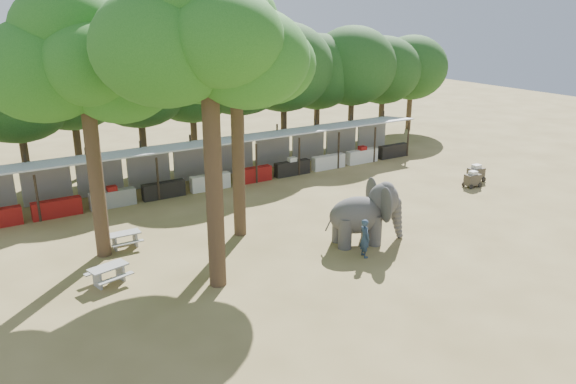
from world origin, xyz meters
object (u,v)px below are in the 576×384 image
handler (365,238)px  picnic_table_far (125,238)px  yard_tree_left (78,58)px  cart_back (476,173)px  cart_front (472,179)px  yard_tree_center (201,34)px  picnic_table_near (109,272)px  elephant (366,213)px  yard_tree_back (230,45)px

handler → picnic_table_far: handler is taller
yard_tree_left → cart_back: 23.42m
cart_front → picnic_table_far: bearing=177.5°
yard_tree_center → cart_front: bearing=9.7°
yard_tree_left → picnic_table_far: yard_tree_left is taller
handler → picnic_table_near: size_ratio=0.99×
yard_tree_left → yard_tree_center: size_ratio=0.92×
yard_tree_center → elephant: bearing=0.1°
cart_front → yard_tree_left: bearing=178.1°
yard_tree_center → elephant: size_ratio=3.23×
picnic_table_near → elephant: bearing=-24.8°
elephant → picnic_table_far: 10.71m
yard_tree_center → picnic_table_near: yard_tree_center is taller
picnic_table_near → yard_tree_center: bearing=-45.6°
yard_tree_center → cart_back: (19.08, 3.72, -8.69)m
cart_back → yard_tree_center: bearing=-164.9°
picnic_table_near → cart_back: bearing=-9.9°
picnic_table_near → cart_front: bearing=-11.4°
picnic_table_far → cart_front: size_ratio=1.35×
yard_tree_left → handler: bearing=-33.1°
yard_tree_back → elephant: size_ratio=3.05×
yard_tree_center → cart_back: size_ratio=10.75×
cart_front → yard_tree_back: bearing=179.8°
elephant → picnic_table_near: elephant is taller
handler → picnic_table_near: 10.37m
cart_front → cart_back: 1.22m
elephant → handler: size_ratio=2.22×
yard_tree_left → elephant: size_ratio=2.96×
yard_tree_center → picnic_table_far: yard_tree_center is taller
yard_tree_back → picnic_table_far: bearing=166.9°
elephant → cart_back: size_ratio=3.33×
yard_tree_left → picnic_table_far: (1.13, 0.13, -7.76)m
elephant → cart_back: 12.19m
yard_tree_back → picnic_table_near: 10.47m
yard_tree_left → cart_front: (21.04, -1.92, -7.73)m
picnic_table_near → picnic_table_far: size_ratio=1.24×
yard_tree_center → handler: 10.64m
handler → picnic_table_far: bearing=64.3°
yard_tree_left → yard_tree_back: bearing=-9.5°
yard_tree_back → elephant: 9.35m
yard_tree_center → yard_tree_back: bearing=53.1°
yard_tree_left → cart_back: yard_tree_left is taller
cart_back → handler: bearing=-154.8°
elephant → handler: (-1.02, -1.19, -0.54)m
yard_tree_back → cart_back: bearing=-1.0°
yard_tree_back → handler: size_ratio=6.75×
picnic_table_far → elephant: bearing=-27.6°
yard_tree_back → elephant: (4.50, -3.98, -7.16)m
yard_tree_back → handler: 9.90m
picnic_table_near → cart_back: size_ratio=1.52×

